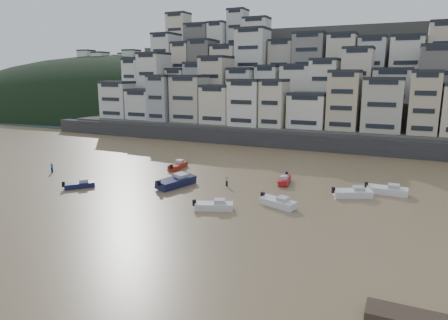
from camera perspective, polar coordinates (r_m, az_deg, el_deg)
The scene contains 15 objects.
ground at distance 44.02m, azimuth -28.72°, elevation -11.56°, with size 400.00×400.00×0.00m, color #91744E.
sea_strip at distance 221.75m, azimuth -15.76°, elevation 7.35°, with size 340.00×340.00×0.00m, color #445362.
harbor_wall at distance 92.49m, azimuth 9.74°, elevation 2.70°, with size 140.00×3.00×3.50m, color #38383A.
hillside at distance 129.47m, azimuth 16.70°, elevation 10.01°, with size 141.04×66.00×50.00m.
headland at distance 204.51m, azimuth -14.35°, elevation 7.07°, with size 216.00×135.00×53.33m.
boat_g at distance 60.91m, azimuth 22.29°, elevation -3.82°, with size 5.94×1.94×1.62m, color white, non-canonical shape.
boat_c at distance 60.57m, azimuth -6.84°, elevation -2.88°, with size 7.33×2.40×2.00m, color #151A42, non-canonical shape.
boat_b at distance 51.62m, azimuth 7.73°, elevation -5.86°, with size 5.44×1.78×1.48m, color silver, non-canonical shape.
boat_f at distance 72.12m, azimuth -6.61°, elevation -0.65°, with size 5.56×1.82×1.52m, color #9D2313, non-canonical shape.
boat_d at distance 57.81m, azimuth 17.91°, elevation -4.35°, with size 5.68×1.86×1.55m, color white, non-canonical shape.
boat_a at distance 50.07m, azimuth -1.44°, elevation -6.36°, with size 5.21×1.70×1.42m, color silver, non-canonical shape.
boat_e at distance 62.64m, azimuth 8.65°, elevation -2.74°, with size 4.91×1.61×1.34m, color #A8141A, non-canonical shape.
boat_j at distance 63.32m, azimuth -19.96°, elevation -3.21°, with size 4.71×1.54×1.28m, color #151B43, non-canonical shape.
person_blue at distance 75.18m, azimuth -23.38°, elevation -0.96°, with size 0.44×0.44×1.74m, color blue, non-canonical shape.
person_pink at distance 60.52m, azimuth 0.39°, elevation -2.93°, with size 0.44×0.44×1.74m, color #C48A8F, non-canonical shape.
Camera 1 is at (33.56, -23.20, 16.54)m, focal length 32.00 mm.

